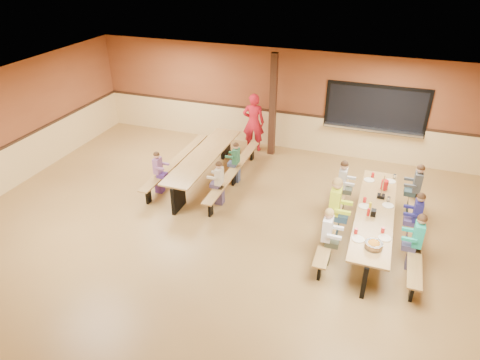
% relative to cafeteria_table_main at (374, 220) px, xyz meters
% --- Properties ---
extents(ground, '(12.00, 12.00, 0.00)m').
position_rel_cafeteria_table_main_xyz_m(ground, '(-3.00, -0.98, -0.53)').
color(ground, olive).
rests_on(ground, ground).
extents(room_envelope, '(12.04, 10.04, 3.02)m').
position_rel_cafeteria_table_main_xyz_m(room_envelope, '(-3.00, -0.98, 0.16)').
color(room_envelope, brown).
rests_on(room_envelope, ground).
extents(kitchen_pass_through, '(2.78, 0.28, 1.38)m').
position_rel_cafeteria_table_main_xyz_m(kitchen_pass_through, '(-0.40, 3.98, 0.96)').
color(kitchen_pass_through, black).
rests_on(kitchen_pass_through, ground).
extents(structural_post, '(0.18, 0.18, 3.00)m').
position_rel_cafeteria_table_main_xyz_m(structural_post, '(-3.20, 3.42, 0.97)').
color(structural_post, black).
rests_on(structural_post, ground).
extents(cafeteria_table_main, '(1.91, 3.70, 0.74)m').
position_rel_cafeteria_table_main_xyz_m(cafeteria_table_main, '(0.00, 0.00, 0.00)').
color(cafeteria_table_main, olive).
rests_on(cafeteria_table_main, ground).
extents(cafeteria_table_second, '(1.91, 3.70, 0.74)m').
position_rel_cafeteria_table_main_xyz_m(cafeteria_table_second, '(-4.44, 1.27, 0.00)').
color(cafeteria_table_second, olive).
rests_on(cafeteria_table_second, ground).
extents(seated_child_white_left, '(0.38, 0.31, 1.24)m').
position_rel_cafeteria_table_main_xyz_m(seated_child_white_left, '(-0.83, -1.04, 0.09)').
color(seated_child_white_left, white).
rests_on(seated_child_white_left, ground).
extents(seated_adult_yellow, '(0.46, 0.38, 1.40)m').
position_rel_cafeteria_table_main_xyz_m(seated_adult_yellow, '(-0.83, -0.10, 0.17)').
color(seated_adult_yellow, '#D3F129').
rests_on(seated_adult_yellow, ground).
extents(seated_child_grey_left, '(0.38, 0.31, 1.23)m').
position_rel_cafeteria_table_main_xyz_m(seated_child_grey_left, '(-0.83, 1.07, 0.09)').
color(seated_child_grey_left, silver).
rests_on(seated_child_grey_left, ground).
extents(seated_child_teal_right, '(0.38, 0.31, 1.23)m').
position_rel_cafeteria_table_main_xyz_m(seated_child_teal_right, '(0.83, -0.65, 0.09)').
color(seated_child_teal_right, '#1DA98F').
rests_on(seated_child_teal_right, ground).
extents(seated_child_navy_right, '(0.36, 0.30, 1.19)m').
position_rel_cafeteria_table_main_xyz_m(seated_child_navy_right, '(0.83, 0.22, 0.07)').
color(seated_child_navy_right, navy).
rests_on(seated_child_navy_right, ground).
extents(seated_child_char_right, '(0.38, 0.31, 1.23)m').
position_rel_cafeteria_table_main_xyz_m(seated_child_char_right, '(0.83, 1.47, 0.09)').
color(seated_child_char_right, '#43474B').
rests_on(seated_child_char_right, ground).
extents(seated_child_purple_sec, '(0.32, 0.26, 1.11)m').
position_rel_cafeteria_table_main_xyz_m(seated_child_purple_sec, '(-5.26, 0.28, 0.03)').
color(seated_child_purple_sec, '#88578D').
rests_on(seated_child_purple_sec, ground).
extents(seated_child_green_sec, '(0.32, 0.26, 1.11)m').
position_rel_cafeteria_table_main_xyz_m(seated_child_green_sec, '(-3.61, 1.44, 0.03)').
color(seated_child_green_sec, '#286342').
rests_on(seated_child_green_sec, ground).
extents(seated_child_tan_sec, '(0.33, 0.27, 1.13)m').
position_rel_cafeteria_table_main_xyz_m(seated_child_tan_sec, '(-3.61, 0.27, 0.04)').
color(seated_child_tan_sec, beige).
rests_on(seated_child_tan_sec, ground).
extents(standing_woman, '(0.72, 0.55, 1.78)m').
position_rel_cafeteria_table_main_xyz_m(standing_woman, '(-3.79, 3.48, 0.37)').
color(standing_woman, red).
rests_on(standing_woman, ground).
extents(punch_pitcher, '(0.16, 0.16, 0.22)m').
position_rel_cafeteria_table_main_xyz_m(punch_pitcher, '(0.11, 1.00, 0.32)').
color(punch_pitcher, red).
rests_on(punch_pitcher, cafeteria_table_main).
extents(chip_bowl, '(0.32, 0.32, 0.15)m').
position_rel_cafeteria_table_main_xyz_m(chip_bowl, '(0.05, -1.28, 0.29)').
color(chip_bowl, orange).
rests_on(chip_bowl, cafeteria_table_main).
extents(napkin_dispenser, '(0.10, 0.14, 0.13)m').
position_rel_cafeteria_table_main_xyz_m(napkin_dispenser, '(-0.03, -0.18, 0.28)').
color(napkin_dispenser, black).
rests_on(napkin_dispenser, cafeteria_table_main).
extents(condiment_mustard, '(0.06, 0.06, 0.17)m').
position_rel_cafeteria_table_main_xyz_m(condiment_mustard, '(-0.12, 0.03, 0.30)').
color(condiment_mustard, yellow).
rests_on(condiment_mustard, cafeteria_table_main).
extents(condiment_ketchup, '(0.06, 0.06, 0.17)m').
position_rel_cafeteria_table_main_xyz_m(condiment_ketchup, '(-0.13, -0.22, 0.30)').
color(condiment_ketchup, '#B2140F').
rests_on(condiment_ketchup, cafeteria_table_main).
extents(table_paddle, '(0.16, 0.16, 0.56)m').
position_rel_cafeteria_table_main_xyz_m(table_paddle, '(0.07, 0.60, 0.35)').
color(table_paddle, black).
rests_on(table_paddle, cafeteria_table_main).
extents(place_settings, '(0.65, 3.30, 0.11)m').
position_rel_cafeteria_table_main_xyz_m(place_settings, '(0.00, -0.00, 0.27)').
color(place_settings, beige).
rests_on(place_settings, cafeteria_table_main).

